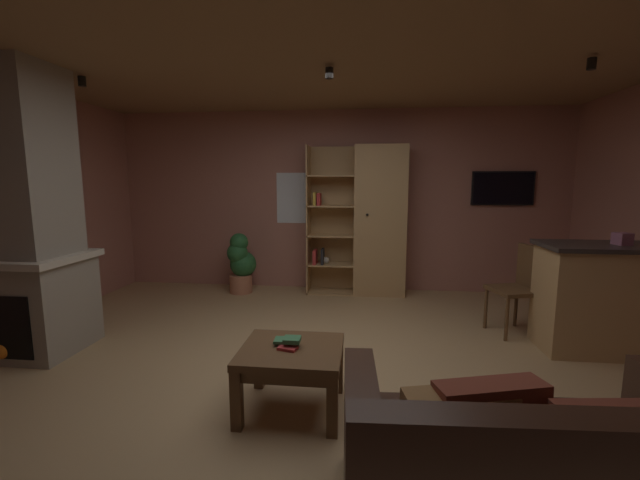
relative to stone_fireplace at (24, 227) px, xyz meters
The scene contains 18 objects.
floor 2.90m from the stone_fireplace, ahead, with size 6.40×5.37×0.02m, color tan.
wall_back 3.71m from the stone_fireplace, 44.28° to the left, with size 6.52×0.06×2.57m, color #AD7060.
ceiling 3.01m from the stone_fireplace, ahead, with size 6.40×5.37×0.02m, color #8E6B47.
window_pane_back 3.29m from the stone_fireplace, 51.06° to the left, with size 0.62×0.01×0.73m, color white.
stone_fireplace is the anchor object (origin of this frame).
bookshelf_cabinet 3.92m from the stone_fireplace, 36.17° to the left, with size 1.36×0.41×2.06m.
kitchen_bar_counter 5.47m from the stone_fireplace, ahead, with size 1.45×0.61×1.01m.
tissue_box 5.37m from the stone_fireplace, ahead, with size 0.12×0.12×0.11m, color #995972.
coffee_table 2.78m from the stone_fireplace, 15.43° to the right, with size 0.69×0.62×0.45m.
table_book_0 2.74m from the stone_fireplace, 16.22° to the right, with size 0.13×0.08×0.02m, color #B22D2D.
table_book_1 2.67m from the stone_fireplace, 14.80° to the right, with size 0.11×0.11×0.02m, color #387247.
table_book_2 2.74m from the stone_fireplace, 15.26° to the right, with size 0.11×0.11×0.03m, color #387247.
dining_chair 4.80m from the stone_fireplace, 11.72° to the left, with size 0.52×0.52×0.92m.
potted_floor_plant 2.62m from the stone_fireplace, 58.68° to the left, with size 0.39×0.40×0.85m.
wall_mounted_tv 5.54m from the stone_fireplace, 27.14° to the left, with size 0.82×0.06×0.46m.
track_light_spot_0 1.45m from the stone_fireplace, 46.53° to the left, with size 0.07×0.07×0.09m, color black.
track_light_spot_1 3.06m from the stone_fireplace, ahead, with size 0.07×0.07×0.09m, color black.
track_light_spot_2 5.03m from the stone_fireplace, ahead, with size 0.07×0.07×0.09m, color black.
Camera 1 is at (0.40, -3.15, 1.57)m, focal length 22.56 mm.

